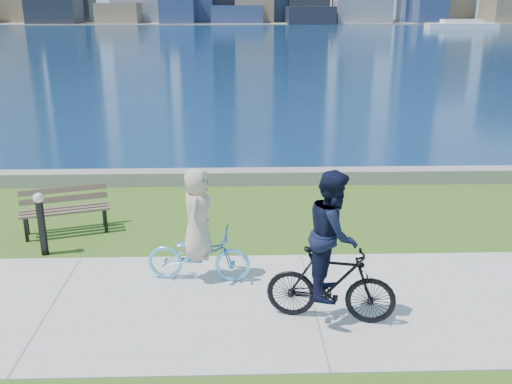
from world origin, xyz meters
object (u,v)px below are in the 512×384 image
park_bench (65,206)px  cyclist_woman (198,240)px  bollard_lamp (41,220)px  cyclist_man (332,260)px

park_bench → cyclist_woman: (2.81, -2.23, 0.19)m
park_bench → bollard_lamp: bearing=-112.0°
bollard_lamp → cyclist_man: cyclist_man is taller
park_bench → cyclist_man: bearing=-53.6°
park_bench → cyclist_woman: bearing=-55.4°
park_bench → cyclist_man: 5.98m
park_bench → cyclist_woman: cyclist_woman is taller
cyclist_woman → bollard_lamp: bearing=75.5°
park_bench → bollard_lamp: (-0.10, -1.10, 0.14)m
cyclist_man → park_bench: bearing=66.3°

